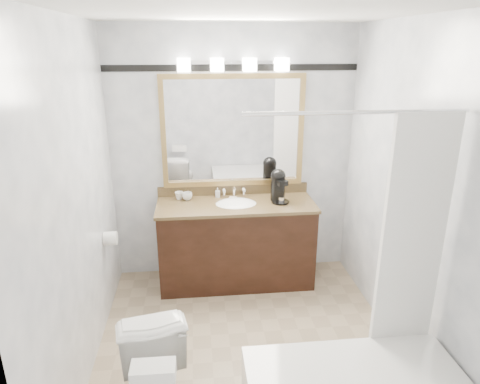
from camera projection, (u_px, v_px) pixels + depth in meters
room at (250, 201)px, 3.05m from camera, size 2.42×2.62×2.52m
vanity at (236, 241)px, 4.27m from camera, size 1.53×0.58×0.97m
mirror at (233, 132)px, 4.17m from camera, size 1.40×0.04×1.10m
vanity_light_bar at (233, 64)px, 3.91m from camera, size 1.02×0.14×0.12m
accent_stripe at (233, 68)px, 3.99m from camera, size 2.40×0.01×0.06m
tp_roll at (110, 238)px, 3.74m from camera, size 0.11×0.12×0.12m
tissue_box at (153, 373)px, 2.08m from camera, size 0.22×0.12×0.09m
coffee_maker at (278, 185)px, 4.14m from camera, size 0.17×0.21×0.32m
cup_left at (187, 196)px, 4.22m from camera, size 0.12×0.12×0.08m
cup_right at (179, 196)px, 4.23m from camera, size 0.11×0.11×0.08m
soap_bottle_a at (218, 193)px, 4.28m from camera, size 0.05×0.05×0.10m
soap_bar at (233, 198)px, 4.24m from camera, size 0.08×0.06×0.02m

